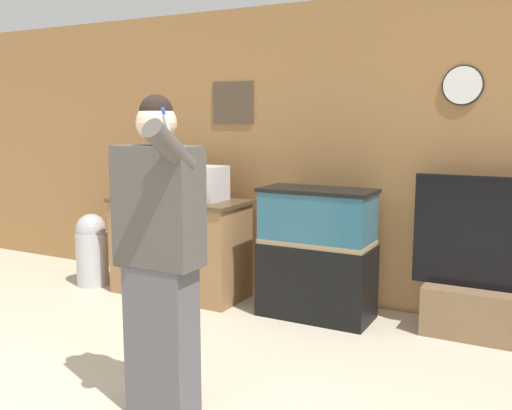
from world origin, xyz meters
The scene contains 8 objects.
wall_back_paneled centered at (0.00, 3.06, 1.30)m, with size 10.00×0.08×2.60m.
counter_island centered at (-1.35, 2.56, 0.45)m, with size 1.26×0.58×0.89m.
microwave centered at (-1.18, 2.60, 1.04)m, with size 0.51×0.34×0.31m.
knife_block centered at (-1.65, 2.56, 1.02)m, with size 0.15×0.10×0.36m.
aquarium_on_stand centered at (-0.01, 2.59, 0.53)m, with size 0.91×0.44×1.06m.
tv_on_stand centered at (1.39, 2.76, 0.35)m, with size 1.36×0.40×1.20m.
person_standing centered at (-0.17, 0.74, 0.90)m, with size 0.55×0.41×1.74m.
trash_bin centered at (-2.29, 2.41, 0.36)m, with size 0.31×0.31×0.70m.
Camera 1 is at (1.67, -1.62, 1.62)m, focal length 40.00 mm.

